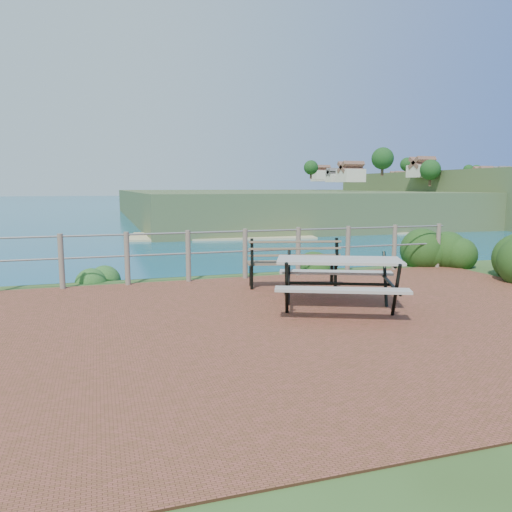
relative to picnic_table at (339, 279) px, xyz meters
The scene contains 9 objects.
ground 0.88m from the picnic_table, 144.24° to the right, with size 10.00×7.00×0.12m, color brown.
ocean 199.57m from the picnic_table, 90.17° to the left, with size 1200.00×1200.00×0.00m, color #156E7F.
safety_railing 2.98m from the picnic_table, 101.51° to the left, with size 9.40×0.10×1.00m.
distant_bay 265.76m from the picnic_table, 49.53° to the left, with size 290.00×232.36×24.00m.
picnic_table is the anchor object (origin of this frame).
park_bench 1.80m from the picnic_table, 90.55° to the left, with size 1.70×0.79×0.93m.
shrub_right_edge 5.28m from the picnic_table, 36.87° to the left, with size 1.07×1.07×1.53m, color #193B12.
shrub_lip_west 5.15m from the picnic_table, 132.46° to the left, with size 0.66×0.66×0.36m, color #255520.
shrub_lip_east 4.08m from the picnic_table, 69.90° to the left, with size 0.80×0.80×0.55m, color #193B12.
Camera 1 is at (-2.80, -6.17, 1.85)m, focal length 35.00 mm.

